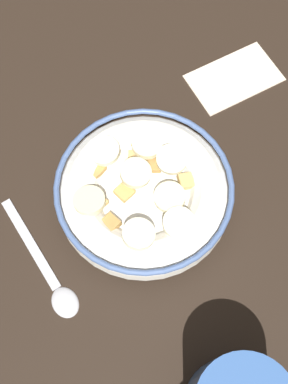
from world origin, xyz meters
TOP-DOWN VIEW (x-y plane):
  - ground_plane at (0.00, 0.00)cm, footprint 137.76×137.76cm
  - cereal_bowl at (0.00, -0.00)cm, footprint 18.28×18.28cm
  - spoon at (12.59, 1.61)cm, footprint 2.69×14.76cm
  - folded_napkin at (-18.27, -7.11)cm, footprint 11.43×7.61cm

SIDE VIEW (x-z plane):
  - ground_plane at x=0.00cm, z-range -2.00..0.00cm
  - folded_napkin at x=-18.27cm, z-range 0.00..0.30cm
  - spoon at x=12.59cm, z-range -0.08..0.72cm
  - cereal_bowl at x=0.00cm, z-range -0.24..5.51cm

